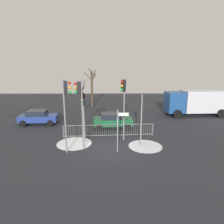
{
  "coord_description": "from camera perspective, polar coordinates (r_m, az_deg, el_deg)",
  "views": [
    {
      "loc": [
        0.12,
        -13.02,
        5.91
      ],
      "look_at": [
        0.27,
        2.69,
        2.19
      ],
      "focal_mm": 30.98,
      "sensor_mm": 36.0,
      "label": 1
    }
  ],
  "objects": [
    {
      "name": "car_green_far",
      "position": [
        18.96,
        0.07,
        -2.43
      ],
      "size": [
        3.88,
        2.07,
        1.47
      ],
      "rotation": [
        0.0,
        0.0,
        0.05
      ],
      "color": "#195933",
      "rests_on": "ground"
    },
    {
      "name": "snow_patch_kerb",
      "position": [
        15.68,
        -11.07,
        -9.07
      ],
      "size": [
        2.73,
        2.73,
        0.01
      ],
      "primitive_type": "cylinder",
      "color": "white",
      "rests_on": "ground"
    },
    {
      "name": "pedestrian_guard_railing",
      "position": [
        16.66,
        -0.98,
        -5.45
      ],
      "size": [
        7.76,
        0.58,
        1.07
      ],
      "rotation": [
        0.0,
        0.0,
        0.07
      ],
      "color": "slate",
      "rests_on": "ground"
    },
    {
      "name": "traffic_light_mid_right",
      "position": [
        15.08,
        3.4,
        4.75
      ],
      "size": [
        0.42,
        0.51,
        5.03
      ],
      "rotation": [
        0.0,
        0.0,
        2.61
      ],
      "color": "slate",
      "rests_on": "ground"
    },
    {
      "name": "car_blue_near",
      "position": [
        21.58,
        -20.89,
        -1.38
      ],
      "size": [
        3.89,
        2.11,
        1.47
      ],
      "rotation": [
        0.0,
        0.0,
        0.06
      ],
      "color": "navy",
      "rests_on": "ground"
    },
    {
      "name": "traffic_light_mid_left",
      "position": [
        14.83,
        -8.55,
        1.65
      ],
      "size": [
        0.34,
        0.57,
        4.03
      ],
      "rotation": [
        0.0,
        0.0,
        3.06
      ],
      "color": "slate",
      "rests_on": "ground"
    },
    {
      "name": "bare_tree_centre",
      "position": [
        29.15,
        -5.97,
        7.3
      ],
      "size": [
        1.8,
        1.76,
        5.67
      ],
      "color": "#473828",
      "rests_on": "ground"
    },
    {
      "name": "delivery_truck",
      "position": [
        25.71,
        23.45,
        2.87
      ],
      "size": [
        7.15,
        2.97,
        3.1
      ],
      "rotation": [
        0.0,
        0.0,
        3.18
      ],
      "color": "silver",
      "rests_on": "ground"
    },
    {
      "name": "snow_patch_island",
      "position": [
        15.12,
        9.78,
        -9.88
      ],
      "size": [
        2.54,
        2.54,
        0.01
      ],
      "primitive_type": "cylinder",
      "color": "silver",
      "rests_on": "ground"
    },
    {
      "name": "traffic_light_foreground_right",
      "position": [
        13.63,
        -9.42,
        3.61
      ],
      "size": [
        0.57,
        0.33,
        5.01
      ],
      "rotation": [
        0.0,
        0.0,
        1.51
      ],
      "color": "slate",
      "rests_on": "ground"
    },
    {
      "name": "bare_tree_left",
      "position": [
        25.82,
        -8.95,
        4.45
      ],
      "size": [
        1.41,
        1.41,
        4.15
      ],
      "color": "#473828",
      "rests_on": "ground"
    },
    {
      "name": "ground_plane",
      "position": [
        14.3,
        -1.01,
        -11.11
      ],
      "size": [
        60.0,
        60.0,
        0.0
      ],
      "primitive_type": "plane",
      "color": "#26282D"
    },
    {
      "name": "traffic_light_foreground_left",
      "position": [
        14.4,
        8.75,
        1.07
      ],
      "size": [
        0.35,
        0.57,
        3.95
      ],
      "rotation": [
        0.0,
        0.0,
        6.14
      ],
      "color": "slate",
      "rests_on": "ground"
    },
    {
      "name": "direction_sign_post",
      "position": [
        13.39,
        1.93,
        -4.88
      ],
      "size": [
        0.79,
        0.09,
        3.09
      ],
      "rotation": [
        0.0,
        0.0,
        -0.02
      ],
      "color": "slate",
      "rests_on": "ground"
    },
    {
      "name": "traffic_light_rear_left",
      "position": [
        13.2,
        -13.4,
        3.4
      ],
      "size": [
        0.56,
        0.36,
        5.1
      ],
      "rotation": [
        0.0,
        0.0,
        4.94
      ],
      "color": "slate",
      "rests_on": "ground"
    }
  ]
}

